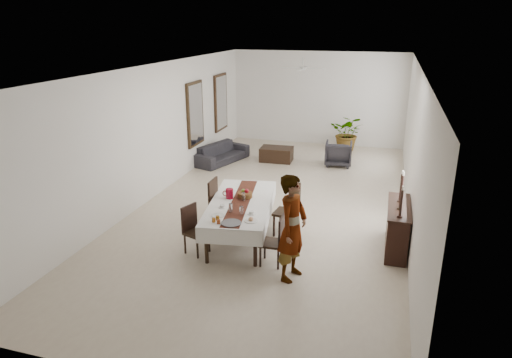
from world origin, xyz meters
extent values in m
cube|color=beige|center=(0.00, 0.00, 0.00)|extent=(6.00, 12.00, 0.00)
cube|color=white|center=(0.00, 0.00, 3.20)|extent=(6.00, 12.00, 0.02)
cube|color=white|center=(0.00, 6.00, 1.60)|extent=(6.00, 0.02, 3.20)
cube|color=white|center=(0.00, -6.00, 1.60)|extent=(6.00, 0.02, 3.20)
cube|color=white|center=(-3.00, 0.00, 1.60)|extent=(0.02, 12.00, 3.20)
cube|color=white|center=(3.00, 0.00, 1.60)|extent=(0.02, 12.00, 3.20)
cube|color=black|center=(-0.23, -1.91, 0.73)|extent=(1.37, 2.53, 0.05)
cylinder|color=black|center=(-0.48, -3.11, 0.35)|extent=(0.08, 0.08, 0.70)
cylinder|color=black|center=(0.39, -2.97, 0.35)|extent=(0.08, 0.08, 0.70)
cylinder|color=black|center=(-0.84, -0.86, 0.35)|extent=(0.08, 0.08, 0.70)
cylinder|color=black|center=(0.03, -0.72, 0.35)|extent=(0.08, 0.08, 0.70)
cube|color=white|center=(-0.23, -1.91, 0.76)|extent=(1.57, 2.74, 0.01)
cube|color=white|center=(-0.80, -2.00, 0.61)|extent=(0.42, 2.55, 0.30)
cube|color=white|center=(0.35, -1.82, 0.61)|extent=(0.42, 2.55, 0.30)
cube|color=white|center=(-0.02, -3.18, 0.61)|extent=(1.17, 0.20, 0.30)
cube|color=white|center=(-0.43, -0.64, 0.61)|extent=(1.17, 0.20, 0.30)
cube|color=#5D281A|center=(-0.23, -1.91, 0.76)|extent=(0.74, 2.52, 0.00)
cylinder|color=maroon|center=(-0.50, -1.80, 0.86)|extent=(0.17, 0.17, 0.20)
torus|color=maroon|center=(-0.58, -1.82, 0.86)|extent=(0.12, 0.04, 0.12)
cylinder|color=white|center=(-0.01, -2.53, 0.85)|extent=(0.07, 0.07, 0.17)
cylinder|color=silver|center=(-0.24, -2.47, 0.85)|extent=(0.07, 0.07, 0.17)
cylinder|color=white|center=(-0.18, -1.85, 0.85)|extent=(0.07, 0.07, 0.17)
cylinder|color=silver|center=(0.16, -2.46, 0.79)|extent=(0.09, 0.09, 0.06)
cylinder|color=white|center=(0.16, -2.46, 0.77)|extent=(0.15, 0.15, 0.01)
cylinder|color=silver|center=(-0.47, -2.30, 0.79)|extent=(0.09, 0.09, 0.06)
cylinder|color=white|center=(-0.47, -2.30, 0.77)|extent=(0.15, 0.15, 0.01)
cylinder|color=white|center=(0.24, -2.75, 0.77)|extent=(0.24, 0.24, 0.02)
sphere|color=tan|center=(0.24, -2.75, 0.80)|extent=(0.09, 0.09, 0.09)
cylinder|color=silver|center=(-0.40, -2.70, 0.77)|extent=(0.24, 0.24, 0.02)
cylinder|color=white|center=(-0.63, -1.42, 0.77)|extent=(0.24, 0.24, 0.02)
cylinder|color=#3F4045|center=(-0.06, -2.95, 0.77)|extent=(0.36, 0.36, 0.02)
cylinder|color=maroon|center=(-0.27, -3.01, 0.80)|extent=(0.06, 0.06, 0.08)
cylinder|color=#965315|center=(-0.38, -2.97, 0.80)|extent=(0.06, 0.06, 0.08)
cylinder|color=brown|center=(-0.35, -2.86, 0.80)|extent=(0.06, 0.06, 0.08)
cylinder|color=brown|center=(-0.22, -1.66, 0.81)|extent=(0.30, 0.30, 0.10)
sphere|color=#AA111F|center=(-0.19, -1.63, 0.89)|extent=(0.09, 0.09, 0.09)
sphere|color=olive|center=(-0.26, -1.63, 0.89)|extent=(0.08, 0.08, 0.08)
cube|color=black|center=(0.64, -2.81, 0.41)|extent=(0.40, 0.40, 0.04)
cylinder|color=black|center=(0.81, -2.96, 0.19)|extent=(0.04, 0.04, 0.39)
cylinder|color=black|center=(0.80, -2.64, 0.19)|extent=(0.04, 0.04, 0.39)
cylinder|color=black|center=(0.48, -2.97, 0.19)|extent=(0.04, 0.04, 0.39)
cylinder|color=black|center=(0.48, -2.65, 0.19)|extent=(0.04, 0.04, 0.39)
cube|color=black|center=(0.82, -2.80, 0.68)|extent=(0.05, 0.39, 0.50)
cube|color=black|center=(0.62, -1.55, 0.48)|extent=(0.51, 0.51, 0.05)
cylinder|color=black|center=(0.78, -1.76, 0.22)|extent=(0.05, 0.05, 0.45)
cylinder|color=black|center=(0.82, -1.39, 0.22)|extent=(0.05, 0.05, 0.45)
cylinder|color=black|center=(0.41, -1.72, 0.22)|extent=(0.05, 0.05, 0.45)
cylinder|color=black|center=(0.45, -1.35, 0.22)|extent=(0.05, 0.05, 0.45)
cube|color=black|center=(0.82, -1.58, 0.79)|extent=(0.09, 0.46, 0.58)
cube|color=black|center=(-0.80, -2.79, 0.41)|extent=(0.50, 0.50, 0.04)
cylinder|color=black|center=(-0.90, -2.59, 0.19)|extent=(0.05, 0.05, 0.39)
cylinder|color=black|center=(-1.01, -2.89, 0.19)|extent=(0.05, 0.05, 0.39)
cylinder|color=black|center=(-0.60, -2.70, 0.19)|extent=(0.05, 0.05, 0.39)
cylinder|color=black|center=(-0.71, -3.00, 0.19)|extent=(0.05, 0.05, 0.39)
cube|color=black|center=(-0.97, -2.73, 0.67)|extent=(0.17, 0.38, 0.50)
cube|color=black|center=(-0.69, -1.70, 0.48)|extent=(0.46, 0.46, 0.05)
cylinder|color=black|center=(-0.87, -1.51, 0.23)|extent=(0.05, 0.05, 0.45)
cylinder|color=black|center=(-0.87, -1.89, 0.23)|extent=(0.05, 0.05, 0.45)
cylinder|color=black|center=(-0.50, -1.51, 0.23)|extent=(0.05, 0.05, 0.45)
cylinder|color=black|center=(-0.50, -1.89, 0.23)|extent=(0.05, 0.05, 0.45)
cube|color=black|center=(-0.89, -1.70, 0.79)|extent=(0.04, 0.46, 0.58)
imported|color=#92939A|center=(1.08, -3.14, 0.92)|extent=(0.59, 0.76, 1.84)
cube|color=black|center=(2.78, -1.58, 0.43)|extent=(0.38, 1.42, 0.85)
cube|color=black|center=(2.78, -1.58, 0.87)|extent=(0.42, 1.48, 0.03)
cylinder|color=black|center=(2.78, -2.10, 0.90)|extent=(0.09, 0.09, 0.03)
cylinder|color=black|center=(2.78, -2.10, 1.15)|extent=(0.05, 0.05, 0.47)
cylinder|color=beige|center=(2.78, -2.10, 1.42)|extent=(0.03, 0.03, 0.08)
cylinder|color=black|center=(2.78, -1.72, 0.90)|extent=(0.09, 0.09, 0.03)
cylinder|color=black|center=(2.78, -1.72, 1.22)|extent=(0.05, 0.05, 0.62)
cylinder|color=silver|center=(2.78, -1.72, 1.57)|extent=(0.03, 0.03, 0.08)
cylinder|color=black|center=(2.78, -1.34, 0.90)|extent=(0.09, 0.09, 0.03)
cylinder|color=black|center=(2.78, -1.34, 1.17)|extent=(0.05, 0.05, 0.52)
cylinder|color=#EEE8CE|center=(2.78, -1.34, 1.47)|extent=(0.03, 0.03, 0.08)
imported|color=#2C292F|center=(-2.43, 2.87, 0.28)|extent=(1.33, 2.08, 0.57)
imported|color=#2D2A30|center=(1.08, 3.55, 0.36)|extent=(0.84, 0.86, 0.73)
cube|color=black|center=(-0.82, 3.46, 0.22)|extent=(1.00, 0.69, 0.43)
imported|color=#285923|center=(1.18, 5.29, 0.61)|extent=(1.21, 1.09, 1.22)
cube|color=black|center=(-2.96, 2.20, 1.60)|extent=(0.06, 1.05, 1.85)
cube|color=silver|center=(-2.92, 2.20, 1.60)|extent=(0.01, 0.90, 1.70)
cube|color=black|center=(-2.96, 4.30, 1.60)|extent=(0.06, 1.05, 1.85)
cube|color=silver|center=(-2.92, 4.30, 1.60)|extent=(0.01, 0.90, 1.70)
cylinder|color=silver|center=(0.00, 3.00, 3.10)|extent=(0.04, 0.04, 0.20)
cylinder|color=beige|center=(0.00, 3.00, 2.90)|extent=(0.16, 0.16, 0.08)
cube|color=silver|center=(0.00, 3.35, 2.90)|extent=(0.10, 0.55, 0.01)
cube|color=silver|center=(0.00, 2.65, 2.90)|extent=(0.10, 0.55, 0.01)
cube|color=silver|center=(0.35, 3.00, 2.90)|extent=(0.55, 0.10, 0.01)
cube|color=white|center=(-0.35, 3.00, 2.90)|extent=(0.55, 0.10, 0.01)
camera|label=1|loc=(2.43, -9.86, 4.12)|focal=32.00mm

